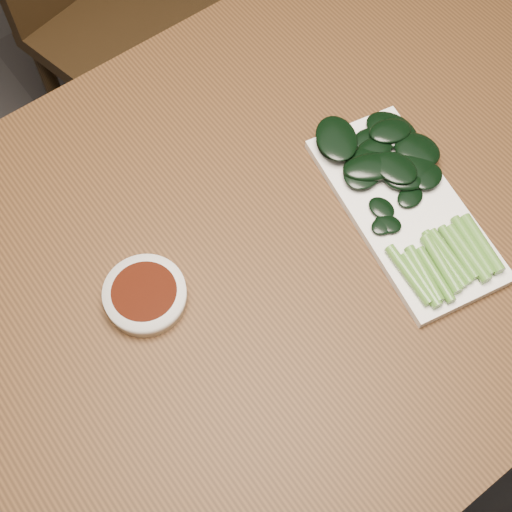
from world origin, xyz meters
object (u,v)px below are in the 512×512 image
(table, at_px, (267,267))
(sauce_bowl, at_px, (145,295))
(serving_plate, at_px, (405,209))
(gai_lan, at_px, (403,186))

(table, height_order, sauce_bowl, sauce_bowl)
(table, relative_size, sauce_bowl, 13.33)
(serving_plate, bearing_deg, table, 157.92)
(table, relative_size, gai_lan, 4.25)
(gai_lan, bearing_deg, sauce_bowl, 167.82)
(table, distance_m, sauce_bowl, 0.19)
(sauce_bowl, bearing_deg, serving_plate, -16.07)
(table, distance_m, gai_lan, 0.22)
(sauce_bowl, height_order, serving_plate, sauce_bowl)
(sauce_bowl, relative_size, serving_plate, 0.32)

